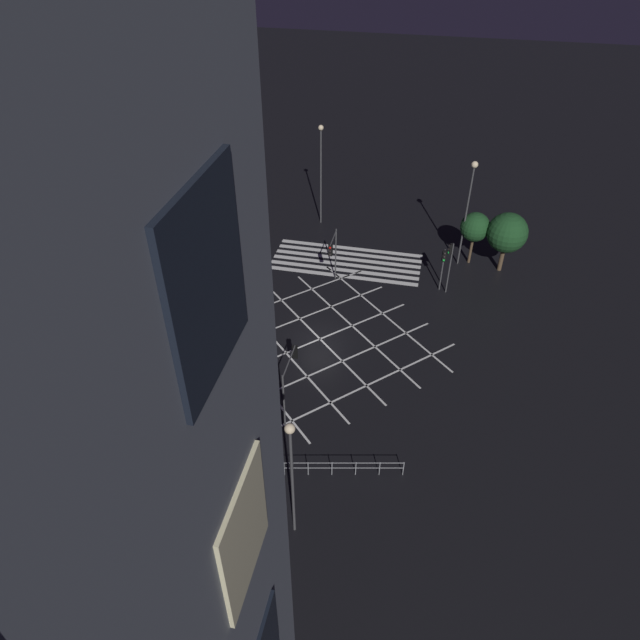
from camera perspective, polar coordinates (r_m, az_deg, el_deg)
The scene contains 13 objects.
ground_plane at distance 40.88m, azimuth 0.00°, elevation -1.91°, with size 200.00×200.00×0.00m, color black.
road_markings at distance 45.88m, azimuth 1.15°, elevation 3.15°, with size 18.98×22.58×0.01m.
traffic_light_median_north at distance 33.86m, azimuth -3.00°, elevation -5.14°, with size 0.36×3.06×4.20m.
traffic_light_median_south at distance 44.32m, azimuth 1.30°, elevation 6.95°, with size 0.36×2.52×4.59m.
traffic_light_ne_main at distance 35.16m, azimuth -16.62°, elevation -5.08°, with size 0.39×0.36×4.40m.
traffic_light_sw_main at distance 44.90m, azimuth 12.87°, elevation 6.06°, with size 0.39×0.36×4.43m.
traffic_light_sw_cross at distance 45.28m, azimuth 12.23°, elevation 5.69°, with size 0.36×0.39×3.69m.
street_lamp_east at distance 26.45m, azimuth -2.88°, elevation -13.93°, with size 0.48×0.48×7.91m.
street_lamp_west at distance 47.41m, azimuth 14.73°, elevation 12.09°, with size 0.53×0.53×9.12m.
street_lamp_far at distance 52.66m, azimuth 0.09°, elevation 15.67°, with size 0.47×0.47×9.34m.
street_tree_near at distance 49.15m, azimuth 15.25°, elevation 8.95°, with size 2.42×2.42×4.62m.
street_tree_far at distance 48.76m, azimuth 18.22°, elevation 8.27°, with size 3.25×3.25×5.16m.
pedestrian_railing at distance 32.26m, azimuth 0.00°, elevation -14.48°, with size 9.02×2.02×1.05m.
Camera 1 is at (-6.72, 30.57, 26.30)m, focal length 32.00 mm.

